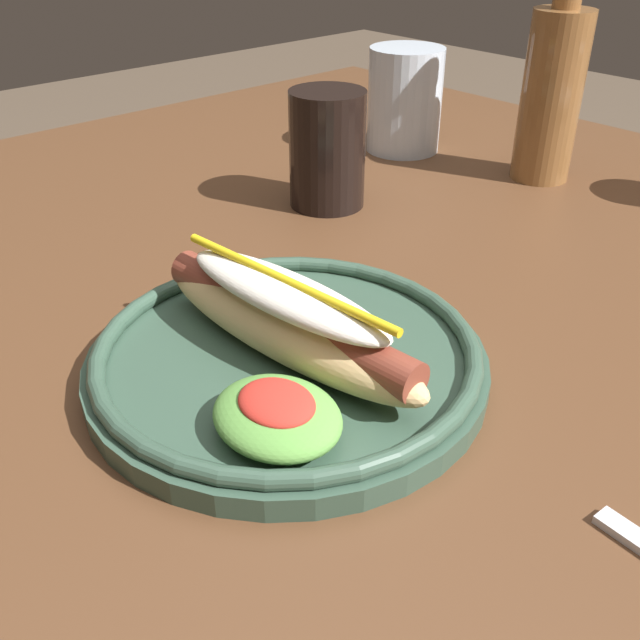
{
  "coord_description": "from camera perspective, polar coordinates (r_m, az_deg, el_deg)",
  "views": [
    {
      "loc": [
        0.33,
        -0.41,
        1.03
      ],
      "look_at": [
        0.02,
        -0.13,
        0.77
      ],
      "focal_mm": 40.26,
      "sensor_mm": 36.0,
      "label": 1
    }
  ],
  "objects": [
    {
      "name": "glass_bottle",
      "position": [
        0.84,
        17.98,
        17.01
      ],
      "size": [
        0.06,
        0.06,
        0.24
      ],
      "color": "brown",
      "rests_on": "dining_table"
    },
    {
      "name": "extra_cup",
      "position": [
        0.91,
        6.75,
        16.97
      ],
      "size": [
        0.09,
        0.09,
        0.12
      ],
      "primitive_type": "cylinder",
      "color": "silver",
      "rests_on": "dining_table"
    },
    {
      "name": "soda_cup",
      "position": [
        0.74,
        0.58,
        13.4
      ],
      "size": [
        0.08,
        0.08,
        0.12
      ],
      "primitive_type": "cylinder",
      "color": "black",
      "rests_on": "dining_table"
    },
    {
      "name": "dining_table",
      "position": [
        0.64,
        7.42,
        -4.49
      ],
      "size": [
        1.26,
        1.09,
        0.74
      ],
      "color": "#51331E",
      "rests_on": "ground_plane"
    },
    {
      "name": "hot_dog_plate",
      "position": [
        0.48,
        -2.69,
        -2.42
      ],
      "size": [
        0.27,
        0.27,
        0.08
      ],
      "color": "#334C3D",
      "rests_on": "dining_table"
    }
  ]
}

